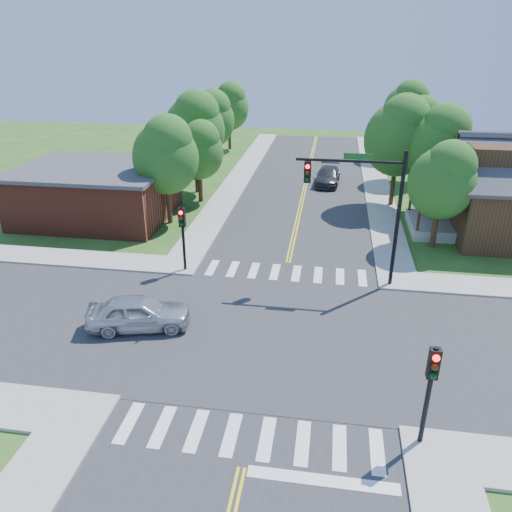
% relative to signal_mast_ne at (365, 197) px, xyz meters
% --- Properties ---
extents(ground, '(100.00, 100.00, 0.00)m').
position_rel_signal_mast_ne_xyz_m(ground, '(-3.91, -5.59, -4.85)').
color(ground, '#274E18').
rests_on(ground, ground).
extents(road_ns, '(10.00, 90.00, 0.04)m').
position_rel_signal_mast_ne_xyz_m(road_ns, '(-3.91, -5.59, -4.83)').
color(road_ns, '#2D2D30').
rests_on(road_ns, ground).
extents(road_ew, '(90.00, 10.00, 0.04)m').
position_rel_signal_mast_ne_xyz_m(road_ew, '(-3.91, -5.59, -4.83)').
color(road_ew, '#2D2D30').
rests_on(road_ew, ground).
extents(intersection_patch, '(10.20, 10.20, 0.06)m').
position_rel_signal_mast_ne_xyz_m(intersection_patch, '(-3.91, -5.59, -4.85)').
color(intersection_patch, '#2D2D30').
rests_on(intersection_patch, ground).
extents(sidewalk_nw, '(40.00, 40.00, 0.14)m').
position_rel_signal_mast_ne_xyz_m(sidewalk_nw, '(-19.73, 10.23, -4.78)').
color(sidewalk_nw, '#9E9B93').
rests_on(sidewalk_nw, ground).
extents(crosswalk_north, '(8.85, 2.00, 0.01)m').
position_rel_signal_mast_ne_xyz_m(crosswalk_north, '(-3.91, 0.61, -4.80)').
color(crosswalk_north, white).
rests_on(crosswalk_north, ground).
extents(crosswalk_south, '(8.85, 2.00, 0.01)m').
position_rel_signal_mast_ne_xyz_m(crosswalk_south, '(-3.91, -11.79, -4.80)').
color(crosswalk_south, white).
rests_on(crosswalk_south, ground).
extents(centerline, '(0.30, 90.00, 0.01)m').
position_rel_signal_mast_ne_xyz_m(centerline, '(-3.91, -5.59, -4.80)').
color(centerline, yellow).
rests_on(centerline, ground).
extents(stop_bar, '(4.60, 0.45, 0.09)m').
position_rel_signal_mast_ne_xyz_m(stop_bar, '(-1.41, -13.19, -4.85)').
color(stop_bar, white).
rests_on(stop_bar, ground).
extents(signal_mast_ne, '(5.30, 0.42, 7.20)m').
position_rel_signal_mast_ne_xyz_m(signal_mast_ne, '(0.00, 0.00, 0.00)').
color(signal_mast_ne, black).
rests_on(signal_mast_ne, ground).
extents(signal_pole_se, '(0.34, 0.42, 3.80)m').
position_rel_signal_mast_ne_xyz_m(signal_pole_se, '(1.69, -11.21, -2.19)').
color(signal_pole_se, black).
rests_on(signal_pole_se, ground).
extents(signal_pole_nw, '(0.34, 0.42, 3.80)m').
position_rel_signal_mast_ne_xyz_m(signal_pole_nw, '(-9.51, -0.01, -2.19)').
color(signal_pole_nw, black).
rests_on(signal_pole_nw, ground).
extents(building_nw, '(10.40, 8.40, 3.73)m').
position_rel_signal_mast_ne_xyz_m(building_nw, '(-18.11, 7.61, -2.97)').
color(building_nw, maroon).
rests_on(building_nw, ground).
extents(tree_e_a, '(3.95, 3.75, 6.71)m').
position_rel_signal_mast_ne_xyz_m(tree_e_a, '(4.84, 5.68, -0.46)').
color(tree_e_a, '#382314').
rests_on(tree_e_a, ground).
extents(tree_e_b, '(4.66, 4.42, 7.92)m').
position_rel_signal_mast_ne_xyz_m(tree_e_b, '(5.56, 12.11, 0.33)').
color(tree_e_b, '#382314').
rests_on(tree_e_b, ground).
extents(tree_e_c, '(4.38, 4.16, 7.44)m').
position_rel_signal_mast_ne_xyz_m(tree_e_c, '(5.22, 20.37, 0.02)').
color(tree_e_c, '#382314').
rests_on(tree_e_c, ground).
extents(tree_e_d, '(4.66, 4.43, 7.92)m').
position_rel_signal_mast_ne_xyz_m(tree_e_d, '(5.39, 29.21, 0.34)').
color(tree_e_d, '#382314').
rests_on(tree_e_d, ground).
extents(tree_w_a, '(4.41, 4.19, 7.51)m').
position_rel_signal_mast_ne_xyz_m(tree_w_a, '(-12.63, 7.28, 0.07)').
color(tree_w_a, '#382314').
rests_on(tree_w_a, ground).
extents(tree_w_b, '(4.86, 4.61, 8.26)m').
position_rel_signal_mast_ne_xyz_m(tree_w_b, '(-12.62, 14.58, 0.56)').
color(tree_w_b, '#382314').
rests_on(tree_w_b, ground).
extents(tree_w_c, '(4.41, 4.19, 7.50)m').
position_rel_signal_mast_ne_xyz_m(tree_w_c, '(-13.06, 21.88, 0.06)').
color(tree_w_c, '#382314').
rests_on(tree_w_c, ground).
extents(tree_w_d, '(4.32, 4.10, 7.34)m').
position_rel_signal_mast_ne_xyz_m(tree_w_d, '(-13.20, 30.88, -0.04)').
color(tree_w_d, '#382314').
rests_on(tree_w_d, ground).
extents(tree_house, '(4.92, 4.68, 8.37)m').
position_rel_signal_mast_ne_xyz_m(tree_house, '(2.97, 13.31, 0.63)').
color(tree_house, '#382314').
rests_on(tree_house, ground).
extents(tree_bldg, '(3.75, 3.56, 6.37)m').
position_rel_signal_mast_ne_xyz_m(tree_bldg, '(-11.71, 12.23, -0.68)').
color(tree_bldg, '#382314').
rests_on(tree_bldg, ground).
extents(car_silver, '(3.94, 5.43, 1.56)m').
position_rel_signal_mast_ne_xyz_m(car_silver, '(-9.91, -5.96, -4.07)').
color(car_silver, silver).
rests_on(car_silver, ground).
extents(car_dgrey, '(2.57, 5.09, 1.41)m').
position_rel_signal_mast_ne_xyz_m(car_dgrey, '(-2.04, 18.53, -4.15)').
color(car_dgrey, '#323538').
rests_on(car_dgrey, ground).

